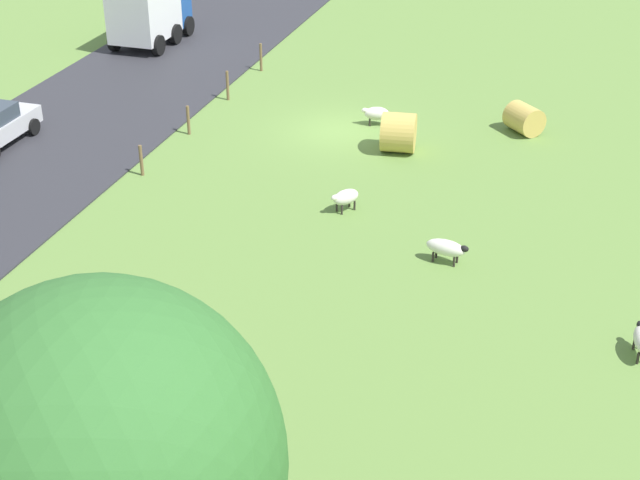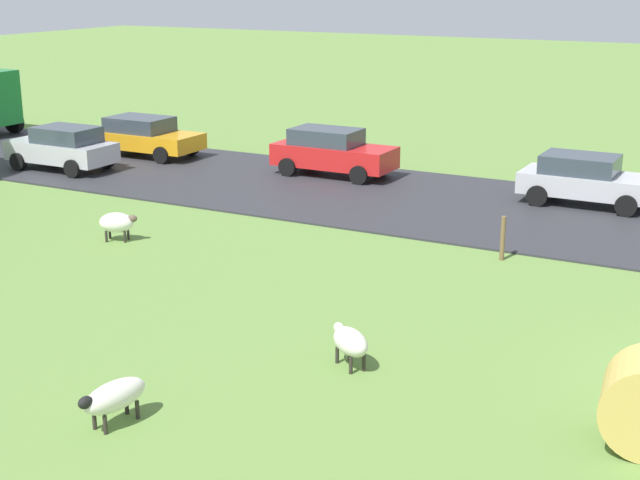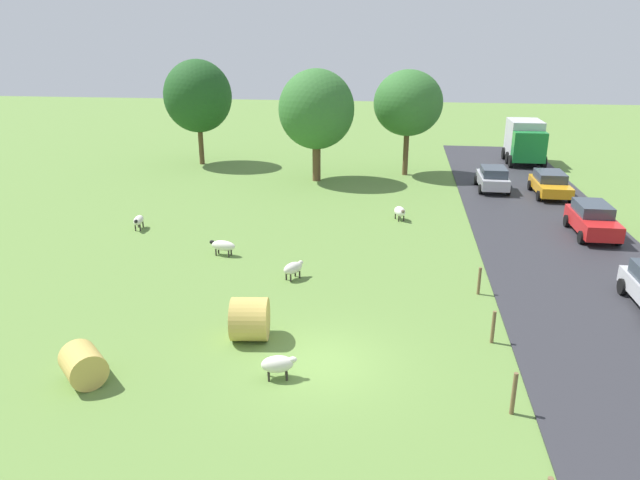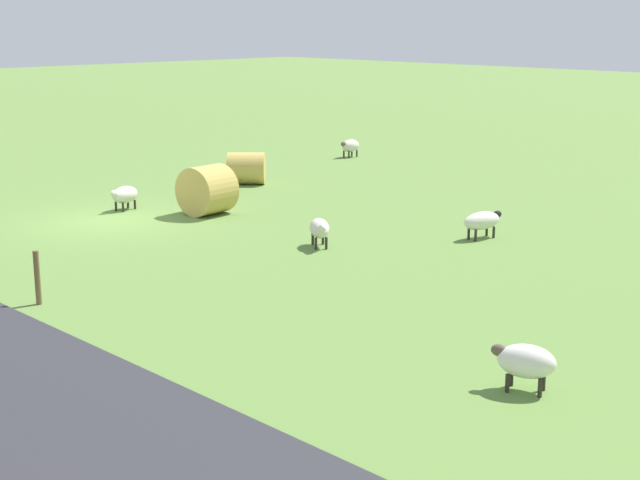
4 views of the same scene
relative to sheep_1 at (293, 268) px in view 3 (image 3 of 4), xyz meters
The scene contains 18 objects.
ground_plane 6.82m from the sheep_1, 72.01° to the right, with size 160.00×160.00×0.00m, color olive.
sheep_1 is the anchor object (origin of this frame).
sheep_2 10.11m from the sheep_1, 64.44° to the left, with size 0.86×1.09×0.77m.
sheep_3 4.43m from the sheep_1, 148.33° to the left, with size 1.34×0.67×0.73m.
sheep_4 7.61m from the sheep_1, 82.95° to the right, with size 1.13×0.75×0.74m.
sheep_5 10.87m from the sheep_1, 149.51° to the left, with size 0.65×1.26×0.73m.
hay_bale_0 9.73m from the sheep_1, 118.89° to the right, with size 1.12×1.12×1.30m, color tan.
hay_bale_1 5.33m from the sheep_1, 95.32° to the right, with size 1.47×1.47×1.23m, color tan.
tree_0 18.60m from the sheep_1, 95.19° to the left, with size 5.23×5.23×7.73m.
tree_1 25.69m from the sheep_1, 117.45° to the left, with size 5.27×5.27×8.15m.
tree_2 21.77m from the sheep_1, 77.45° to the left, with size 4.95×4.95×7.57m.
fence_post_1 11.30m from the sheep_1, 47.89° to the right, with size 0.12×0.12×1.26m, color brown.
fence_post_2 8.78m from the sheep_1, 30.36° to the right, with size 0.12×0.12×1.15m, color brown.
fence_post_3 7.60m from the sheep_1, ahead, with size 0.12×0.12×1.13m, color brown.
truck_0 29.58m from the sheep_1, 61.65° to the left, with size 2.76×4.75×3.38m.
car_0 16.09m from the sheep_1, 28.60° to the left, with size 1.95×4.26×1.63m.
car_2 20.92m from the sheep_1, 48.63° to the left, with size 2.11×4.30×1.49m.
car_4 19.61m from the sheep_1, 58.08° to the left, with size 1.96×3.96×1.57m.
Camera 3 is at (2.19, -15.92, 9.67)m, focal length 32.73 mm.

